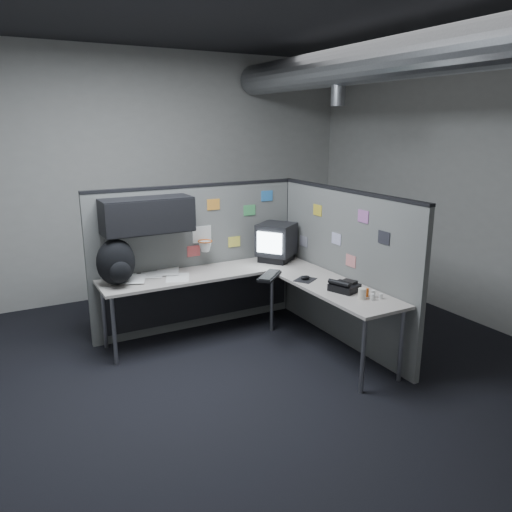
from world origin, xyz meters
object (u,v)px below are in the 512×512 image
keyboard (270,276)px  monitor (276,242)px  phone (344,287)px  desk (241,286)px  backpack (116,263)px

keyboard → monitor: bearing=55.5°
monitor → phone: size_ratio=1.74×
monitor → keyboard: 0.69m
desk → keyboard: 0.34m
keyboard → backpack: bearing=163.2°
phone → backpack: 2.21m
keyboard → phone: size_ratio=1.29×
desk → monitor: 0.78m
desk → phone: 1.13m
desk → keyboard: (0.23, -0.21, 0.13)m
phone → backpack: backpack is taller
desk → keyboard: size_ratio=5.87×
keyboard → desk: bearing=139.0°
monitor → backpack: bearing=-169.7°
phone → desk: bearing=113.9°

